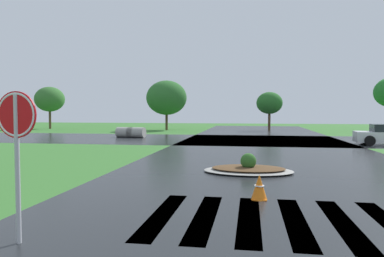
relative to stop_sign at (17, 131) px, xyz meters
The scene contains 8 objects.
asphalt_roadway 9.03m from the stop_sign, 58.38° to the left, with size 11.61×80.00×0.01m, color #232628.
asphalt_cross_road 22.65m from the stop_sign, 78.15° to the left, with size 90.00×10.45×0.01m, color #232628.
crosswalk_stripes 5.38m from the stop_sign, 23.34° to the left, with size 5.85×3.44×0.01m.
stop_sign is the anchor object (origin of this frame).
median_island 8.62m from the stop_sign, 64.09° to the left, with size 3.16×2.10×0.68m.
drainage_pipe_stack 23.87m from the stop_sign, 104.38° to the left, with size 2.49×1.13×0.84m.
traffic_cone 5.61m from the stop_sign, 42.44° to the left, with size 0.40×0.40×0.62m.
background_treeline 35.12m from the stop_sign, 93.00° to the left, with size 42.09×4.69×5.66m.
Camera 1 is at (-0.89, -2.86, 2.18)m, focal length 33.90 mm.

